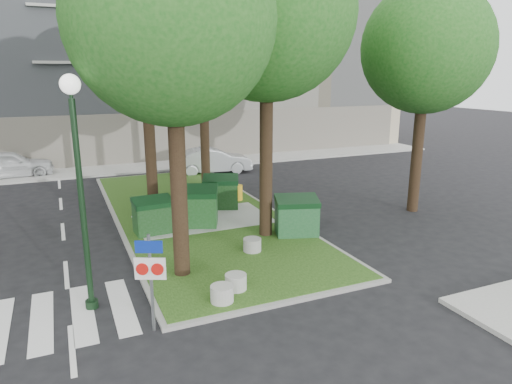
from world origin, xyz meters
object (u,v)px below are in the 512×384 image
tree_street_right (428,35)px  dumpster_d (297,216)px  traffic_sign_pole (151,270)px  dumpster_c (221,192)px  car_white (9,164)px  dumpster_a (154,216)px  street_lamp (78,168)px  car_silver (212,161)px  bollard_right (252,245)px  bollard_left (222,294)px  dumpster_b (196,207)px  litter_bin (238,193)px  tree_median_mid (146,35)px  tree_median_far (203,11)px  bollard_mid (236,282)px

tree_street_right → dumpster_d: 8.75m
tree_street_right → traffic_sign_pole: size_ratio=4.44×
dumpster_c → car_white: (-8.62, 10.43, -0.01)m
dumpster_a → street_lamp: bearing=-121.4°
car_silver → bollard_right: bearing=173.0°
bollard_left → car_white: car_white is taller
dumpster_b → car_silver: 9.76m
dumpster_a → bollard_left: 5.80m
bollard_right → litter_bin: bearing=72.8°
dumpster_b → dumpster_c: (1.60, 1.83, -0.05)m
tree_median_mid → bollard_right: bearing=-72.1°
tree_street_right → dumpster_d: size_ratio=5.89×
litter_bin → traffic_sign_pole: bearing=-121.6°
bollard_right → car_white: (-7.91, 15.44, 0.44)m
car_white → dumpster_d: bearing=-150.2°
dumpster_a → dumpster_d: bearing=-28.8°
litter_bin → dumpster_b: bearing=-135.6°
tree_median_far → dumpster_d: (0.71, -7.96, -7.55)m
dumpster_b → traffic_sign_pole: 7.02m
tree_median_mid → bollard_right: size_ratio=17.54×
tree_median_mid → car_white: tree_median_mid is taller
tree_street_right → bollard_left: 12.94m
dumpster_d → bollard_mid: 4.69m
car_white → car_silver: size_ratio=1.01×
bollard_mid → car_white: 18.86m
bollard_right → car_white: car_white is taller
car_silver → dumpster_c: bearing=169.9°
dumpster_b → dumpster_c: dumpster_b is taller
dumpster_a → dumpster_d: 5.02m
bollard_left → car_silver: 15.73m
tree_median_far → dumpster_c: (-0.61, -3.79, -7.54)m
dumpster_a → dumpster_c: bearing=28.8°
bollard_left → litter_bin: size_ratio=0.85×
dumpster_b → bollard_left: 6.06m
tree_median_mid → litter_bin: tree_median_mid is taller
tree_median_far → dumpster_c: tree_median_far is taller
dumpster_d → litter_bin: dumpster_d is taller
bollard_left → bollard_mid: 0.73m
tree_median_mid → tree_street_right: tree_street_right is taller
bollard_left → bollard_mid: (0.55, 0.49, -0.00)m
litter_bin → bollard_mid: bearing=-111.8°
tree_median_far → dumpster_d: 10.99m
tree_street_right → bollard_mid: (-9.56, -4.07, -6.66)m
dumpster_d → street_lamp: (-6.98, -2.42, 2.72)m
dumpster_a → car_white: size_ratio=0.31×
tree_median_far → dumpster_b: size_ratio=6.35×
traffic_sign_pole → tree_median_mid: bearing=103.0°
tree_median_far → bollard_mid: size_ratio=21.08×
dumpster_b → traffic_sign_pole: (-2.86, -6.38, 0.63)m
litter_bin → street_lamp: bearing=-132.4°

